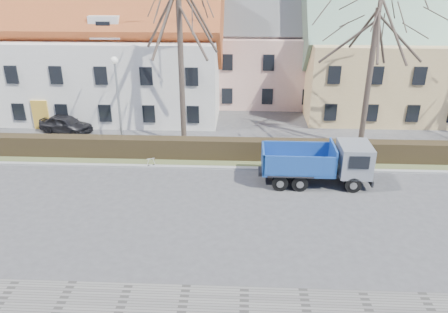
# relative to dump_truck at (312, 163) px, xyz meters

# --- Properties ---
(ground) EXTENTS (120.00, 120.00, 0.00)m
(ground) POSITION_rel_dump_truck_xyz_m (-5.91, -2.93, -1.25)
(ground) COLOR #424244
(curb_far) EXTENTS (80.00, 0.30, 0.12)m
(curb_far) POSITION_rel_dump_truck_xyz_m (-5.91, 1.67, -1.19)
(curb_far) COLOR gray
(curb_far) RESTS_ON ground
(grass_strip) EXTENTS (80.00, 3.00, 0.10)m
(grass_strip) POSITION_rel_dump_truck_xyz_m (-5.91, 3.27, -1.20)
(grass_strip) COLOR #4B5530
(grass_strip) RESTS_ON ground
(hedge) EXTENTS (60.00, 0.90, 1.30)m
(hedge) POSITION_rel_dump_truck_xyz_m (-5.91, 3.07, -0.60)
(hedge) COLOR black
(hedge) RESTS_ON ground
(building_white) EXTENTS (26.80, 10.80, 9.50)m
(building_white) POSITION_rel_dump_truck_xyz_m (-18.91, 13.07, 3.50)
(building_white) COLOR silver
(building_white) RESTS_ON ground
(building_pink) EXTENTS (10.80, 8.80, 8.00)m
(building_pink) POSITION_rel_dump_truck_xyz_m (-1.91, 17.07, 2.75)
(building_pink) COLOR #D6A497
(building_pink) RESTS_ON ground
(building_yellow) EXTENTS (18.80, 10.80, 8.50)m
(building_yellow) POSITION_rel_dump_truck_xyz_m (10.09, 14.07, 3.00)
(building_yellow) COLOR tan
(building_yellow) RESTS_ON ground
(tree_1) EXTENTS (9.20, 9.20, 12.65)m
(tree_1) POSITION_rel_dump_truck_xyz_m (-7.91, 5.57, 5.07)
(tree_1) COLOR #3C3029
(tree_1) RESTS_ON ground
(tree_2) EXTENTS (8.00, 8.00, 11.00)m
(tree_2) POSITION_rel_dump_truck_xyz_m (4.09, 5.57, 4.25)
(tree_2) COLOR #3C3029
(tree_2) RESTS_ON ground
(dump_truck) EXTENTS (6.26, 2.34, 2.50)m
(dump_truck) POSITION_rel_dump_truck_xyz_m (0.00, 0.00, 0.00)
(dump_truck) COLOR navy
(dump_truck) RESTS_ON ground
(streetlight) EXTENTS (0.49, 0.49, 6.31)m
(streetlight) POSITION_rel_dump_truck_xyz_m (-11.76, 4.07, 1.91)
(streetlight) COLOR #919499
(streetlight) RESTS_ON ground
(cart_frame) EXTENTS (0.81, 0.65, 0.65)m
(cart_frame) POSITION_rel_dump_truck_xyz_m (-9.61, 1.62, -0.93)
(cart_frame) COLOR silver
(cart_frame) RESTS_ON ground
(parked_car_a) EXTENTS (4.22, 2.64, 1.34)m
(parked_car_a) POSITION_rel_dump_truck_xyz_m (-16.81, 7.30, -0.58)
(parked_car_a) COLOR black
(parked_car_a) RESTS_ON ground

